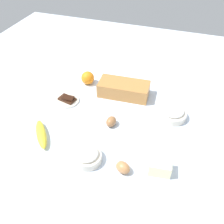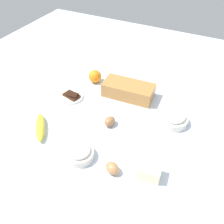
# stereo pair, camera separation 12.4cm
# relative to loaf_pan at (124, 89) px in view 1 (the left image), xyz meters

# --- Properties ---
(ground_plane) EXTENTS (2.40, 2.40, 0.02)m
(ground_plane) POSITION_rel_loaf_pan_xyz_m (-0.00, -0.21, -0.05)
(ground_plane) COLOR silver
(loaf_pan) EXTENTS (0.29, 0.15, 0.08)m
(loaf_pan) POSITION_rel_loaf_pan_xyz_m (0.00, 0.00, 0.00)
(loaf_pan) COLOR #B77A3D
(loaf_pan) RESTS_ON ground_plane
(flour_bowl) EXTENTS (0.12, 0.12, 0.06)m
(flour_bowl) POSITION_rel_loaf_pan_xyz_m (-0.02, -0.49, -0.01)
(flour_bowl) COLOR silver
(flour_bowl) RESTS_ON ground_plane
(sugar_bowl) EXTENTS (0.14, 0.14, 0.06)m
(sugar_bowl) POSITION_rel_loaf_pan_xyz_m (0.29, -0.10, -0.01)
(sugar_bowl) COLOR silver
(sugar_bowl) RESTS_ON ground_plane
(banana) EXTENTS (0.15, 0.18, 0.04)m
(banana) POSITION_rel_loaf_pan_xyz_m (-0.28, -0.44, -0.02)
(banana) COLOR yellow
(banana) RESTS_ON ground_plane
(orange_fruit) EXTENTS (0.08, 0.08, 0.08)m
(orange_fruit) POSITION_rel_loaf_pan_xyz_m (-0.24, 0.04, -0.00)
(orange_fruit) COLOR orange
(orange_fruit) RESTS_ON ground_plane
(butter_block) EXTENTS (0.10, 0.08, 0.06)m
(butter_block) POSITION_rel_loaf_pan_xyz_m (0.29, -0.45, -0.01)
(butter_block) COLOR #F4EDB2
(butter_block) RESTS_ON ground_plane
(egg_near_butter) EXTENTS (0.06, 0.07, 0.05)m
(egg_near_butter) POSITION_rel_loaf_pan_xyz_m (0.01, -0.26, -0.02)
(egg_near_butter) COLOR #A06B41
(egg_near_butter) RESTS_ON ground_plane
(egg_beside_bowl) EXTENTS (0.08, 0.07, 0.05)m
(egg_beside_bowl) POSITION_rel_loaf_pan_xyz_m (0.14, -0.50, -0.02)
(egg_beside_bowl) COLOR #BC7F4D
(egg_beside_bowl) RESTS_ON ground_plane
(chocolate_plate) EXTENTS (0.13, 0.13, 0.03)m
(chocolate_plate) POSITION_rel_loaf_pan_xyz_m (-0.28, -0.16, -0.03)
(chocolate_plate) COLOR silver
(chocolate_plate) RESTS_ON ground_plane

